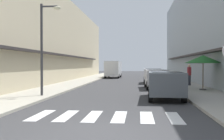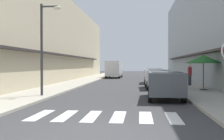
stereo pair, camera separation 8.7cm
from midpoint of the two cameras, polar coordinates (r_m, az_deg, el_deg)
The scene contains 13 objects.
ground_plane at distance 27.38m, azimuth 3.06°, elevation -2.77°, with size 111.01×111.01×0.00m, color #38383A.
sidewalk_left at distance 28.06m, azimuth -7.36°, elevation -2.56°, with size 2.91×70.64×0.12m, color #ADA899.
sidewalk_right at distance 27.63m, azimuth 13.65°, elevation -2.64°, with size 2.91×70.64×0.12m, color #9E998E.
building_row_left at distance 30.70m, azimuth -13.99°, elevation 6.18°, with size 5.50×47.41×9.17m.
building_row_right at distance 30.14m, azimuth 20.83°, elevation 8.64°, with size 5.50×47.41×11.69m.
crosswalk at distance 9.76m, azimuth -1.51°, elevation -9.68°, with size 5.20×2.20×0.01m.
parked_car_near at distance 14.81m, azimuth 10.94°, elevation -2.46°, with size 1.92×4.36×1.47m.
parked_car_mid at distance 21.27m, azimuth 9.29°, elevation -1.40°, with size 1.92×4.06×1.47m.
parked_car_far at distance 27.47m, azimuth 8.44°, elevation -0.84°, with size 1.89×4.29×1.47m.
delivery_van at distance 38.75m, azimuth 0.21°, elevation 0.43°, with size 2.08×5.43×2.37m.
street_lamp at distance 15.78m, azimuth -13.99°, elevation 6.27°, with size 1.19×0.28×5.12m.
cafe_umbrella at distance 19.72m, azimuth 18.38°, elevation 2.15°, with size 2.51×2.51×2.39m.
pedestrian_walking_near at distance 23.73m, azimuth 15.73°, elevation -0.86°, with size 0.34×0.34×1.76m.
Camera 1 is at (1.13, -7.12, 1.82)m, focal length 43.76 mm.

